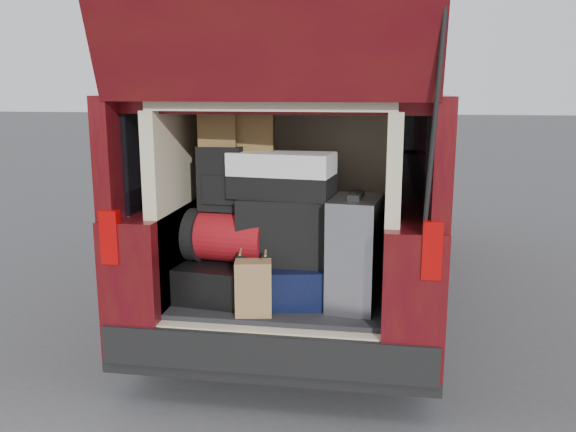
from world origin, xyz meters
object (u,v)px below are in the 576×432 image
(black_hardshell, at_px, (220,278))
(kraft_bag, at_px, (253,288))
(twotone_duffel, at_px, (282,175))
(navy_hardshell, at_px, (292,280))
(silver_roller, at_px, (355,252))
(red_duffel, at_px, (229,236))
(black_soft_case, at_px, (286,230))
(backpack, at_px, (222,178))

(black_hardshell, bearing_deg, kraft_bag, -40.10)
(kraft_bag, height_order, twotone_duffel, twotone_duffel)
(navy_hardshell, xyz_separation_m, silver_roller, (0.38, -0.06, 0.21))
(twotone_duffel, bearing_deg, red_duffel, -170.11)
(black_hardshell, bearing_deg, red_duffel, 11.54)
(navy_hardshell, bearing_deg, red_duffel, 169.80)
(red_duffel, height_order, twotone_duffel, twotone_duffel)
(silver_roller, bearing_deg, twotone_duffel, 177.33)
(black_soft_case, bearing_deg, red_duffel, -178.52)
(kraft_bag, relative_size, black_soft_case, 0.58)
(navy_hardshell, bearing_deg, black_hardshell, 170.28)
(kraft_bag, xyz_separation_m, black_soft_case, (0.14, 0.32, 0.27))
(navy_hardshell, distance_m, silver_roller, 0.44)
(kraft_bag, relative_size, red_duffel, 0.65)
(black_hardshell, distance_m, black_soft_case, 0.53)
(black_hardshell, xyz_separation_m, backpack, (0.02, 0.02, 0.62))
(navy_hardshell, height_order, black_soft_case, black_soft_case)
(kraft_bag, xyz_separation_m, backpack, (-0.26, 0.33, 0.57))
(red_duffel, bearing_deg, twotone_duffel, 10.99)
(navy_hardshell, bearing_deg, silver_roller, -20.41)
(kraft_bag, bearing_deg, silver_roller, 13.92)
(black_hardshell, height_order, twotone_duffel, twotone_duffel)
(navy_hardshell, xyz_separation_m, black_soft_case, (-0.03, 0.00, 0.31))
(kraft_bag, distance_m, red_duffel, 0.44)
(backpack, height_order, twotone_duffel, backpack)
(kraft_bag, distance_m, black_soft_case, 0.44)
(black_hardshell, relative_size, backpack, 1.41)
(navy_hardshell, relative_size, black_soft_case, 0.96)
(black_soft_case, xyz_separation_m, twotone_duffel, (-0.03, 0.01, 0.33))
(red_duffel, distance_m, black_soft_case, 0.36)
(black_hardshell, relative_size, kraft_bag, 1.74)
(silver_roller, relative_size, kraft_bag, 2.05)
(black_hardshell, xyz_separation_m, kraft_bag, (0.28, -0.30, 0.05))
(navy_hardshell, bearing_deg, backpack, 167.18)
(silver_roller, distance_m, twotone_duffel, 0.63)
(silver_roller, relative_size, twotone_duffel, 1.08)
(navy_hardshell, distance_m, black_soft_case, 0.32)
(red_duffel, bearing_deg, kraft_bag, -46.59)
(kraft_bag, bearing_deg, backpack, 117.49)
(black_hardshell, bearing_deg, twotone_duffel, 10.32)
(silver_roller, bearing_deg, red_duffel, -177.41)
(kraft_bag, xyz_separation_m, red_duffel, (-0.22, 0.31, 0.22))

